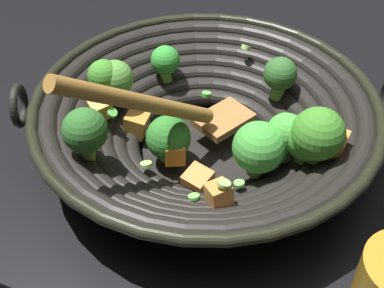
{
  "coord_description": "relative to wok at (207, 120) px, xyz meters",
  "views": [
    {
      "loc": [
        -0.04,
        0.5,
        0.48
      ],
      "look_at": [
        0.01,
        0.02,
        0.03
      ],
      "focal_mm": 49.79,
      "sensor_mm": 36.0,
      "label": 1
    }
  ],
  "objects": [
    {
      "name": "ground_plane",
      "position": [
        0.0,
        -0.0,
        -0.06
      ],
      "size": [
        4.0,
        4.0,
        0.0
      ],
      "primitive_type": "plane",
      "color": "black"
    },
    {
      "name": "wok",
      "position": [
        0.0,
        0.0,
        0.0
      ],
      "size": [
        0.46,
        0.42,
        0.21
      ],
      "color": "black",
      "rests_on": "ground"
    }
  ]
}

